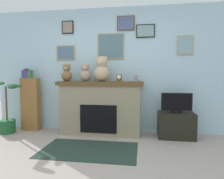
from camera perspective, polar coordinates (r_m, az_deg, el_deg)
The scene contains 13 objects.
ground_plane at distance 2.63m, azimuth -7.50°, elevation -23.09°, with size 12.00×12.00×0.00m, color #AE9E94.
back_wall at distance 4.29m, azimuth -0.18°, elevation 5.59°, with size 5.20×0.15×2.60m.
fireplace at distance 4.08m, azimuth -3.25°, elevation -5.12°, with size 1.71×0.53×1.07m.
bookshelf at distance 4.69m, azimuth -22.28°, elevation -3.46°, with size 0.39×0.16×1.34m.
potted_plant at distance 4.68m, azimuth -27.87°, elevation -6.20°, with size 0.47×0.59×1.07m.
tv_stand at distance 4.05m, azimuth 17.83°, elevation -9.70°, with size 0.67×0.40×0.49m, color black.
television at distance 3.97m, azimuth 17.97°, elevation -3.75°, with size 0.57×0.14×0.37m.
area_rug at distance 3.36m, azimuth -6.56°, elevation -16.71°, with size 1.53×0.92×0.01m, color #253930.
candle_jar at distance 3.93m, azimuth 6.91°, elevation 3.22°, with size 0.08×0.08×0.13m, color gray.
mantel_clock at distance 3.95m, azimuth 2.05°, elevation 3.33°, with size 0.10×0.08×0.14m.
teddy_bear_brown at distance 4.22m, azimuth -12.80°, elevation 4.47°, with size 0.22×0.22×0.35m.
teddy_bear_cream at distance 4.09m, azimuth -7.67°, elevation 4.65°, with size 0.23×0.23×0.37m.
teddy_bear_tan at distance 4.01m, azimuth -2.96°, elevation 5.57°, with size 0.31×0.31×0.50m.
Camera 1 is at (0.66, -2.24, 1.20)m, focal length 32.00 mm.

